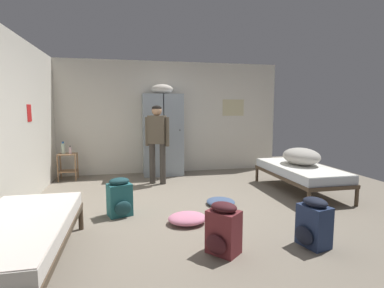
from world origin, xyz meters
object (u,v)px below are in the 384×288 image
Objects in this scene: shelf_unit at (68,164)px; backpack_maroon at (223,229)px; bed_right at (300,171)px; clothes_pile_denim at (221,202)px; bed_left_front at (16,233)px; person_traveler at (157,137)px; clothes_pile_pink at (187,218)px; water_bottle at (63,148)px; bedding_heap at (301,156)px; locker_bank at (163,133)px; backpack_navy at (313,223)px; backpack_teal at (120,198)px; lotion_bottle at (70,150)px.

backpack_maroon is at bearing -59.72° from shelf_unit.
bed_right reaches higher than clothes_pile_denim.
bed_right and bed_left_front have the same top height.
person_traveler reaches higher than backpack_maroon.
clothes_pile_denim is 0.96× the size of clothes_pile_pink.
backpack_maroon is at bearing -58.96° from water_bottle.
backpack_maroon is at bearing -106.85° from clothes_pile_denim.
bedding_heap reaches higher than bed_left_front.
clothes_pile_denim is at bearing -74.83° from locker_bank.
water_bottle is 5.15m from backpack_navy.
backpack_teal is 1.58m from clothes_pile_denim.
backpack_navy is (3.26, -3.87, -0.09)m from shelf_unit.
water_bottle is at bearing 156.66° from bed_right.
clothes_pile_denim is at bearing 73.15° from backpack_maroon.
bedding_heap is at bearing -21.98° from water_bottle.
shelf_unit reaches higher than backpack_teal.
bedding_heap reaches higher than backpack_maroon.
lotion_bottle is at bearing 114.01° from backpack_teal.
shelf_unit is at bearing 157.89° from bedding_heap.
clothes_pile_denim is at bearing 44.30° from clothes_pile_pink.
shelf_unit is 0.31m from lotion_bottle.
person_traveler is at bearing -21.32° from shelf_unit.
bed_right is 4.66m from lotion_bottle.
water_bottle reaches higher than bed_left_front.
bed_left_front is at bearing 178.02° from backpack_navy.
clothes_pile_denim is (-1.71, -0.49, -0.60)m from bedding_heap.
backpack_maroon is 1.03m from backpack_navy.
lotion_bottle is (-4.27, 1.85, 0.27)m from bed_right.
water_bottle is 0.47× the size of backpack_teal.
shelf_unit is at bearing 115.02° from backpack_teal.
bedding_heap is at bearing 11.33° from backpack_teal.
water_bottle reaches higher than bedding_heap.
shelf_unit is 1.15× the size of clothes_pile_denim.
locker_bank is at bearing 2.47° from shelf_unit.
bed_right is 7.38× the size of water_bottle.
clothes_pile_denim is (0.64, -2.37, -0.93)m from locker_bank.
bedding_heap is 2.41m from backpack_navy.
bed_left_front is 1.98m from clothes_pile_pink.
backpack_navy is (1.03, -0.05, 0.00)m from backpack_maroon.
locker_bank reaches higher than person_traveler.
clothes_pile_denim is at bearing -166.40° from bed_right.
bed_right is at bearing -23.50° from shelf_unit.
bedding_heap is 1.46× the size of backpack_teal.
lotion_bottle is at bearing 123.96° from clothes_pile_pink.
locker_bank is 2.79m from backpack_teal.
water_bottle is at bearing 158.20° from lotion_bottle.
person_traveler reaches higher than bed_right.
clothes_pile_pink is (1.77, 0.83, -0.31)m from bed_left_front.
backpack_teal is at bearing 55.99° from bed_left_front.
bedding_heap is at bearing 15.98° from clothes_pile_denim.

